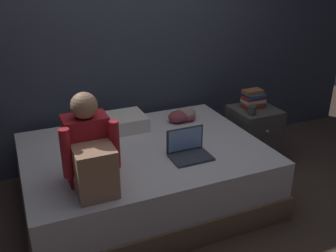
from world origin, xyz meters
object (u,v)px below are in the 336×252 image
at_px(bed, 144,174).
at_px(person_sitting, 90,152).
at_px(nightstand, 253,135).
at_px(pillow, 115,123).
at_px(laptop, 188,150).
at_px(clothes_pile, 184,115).
at_px(book_stack, 253,99).
at_px(mug, 252,110).

height_order(bed, person_sitting, person_sitting).
xyz_separation_m(nightstand, pillow, (-1.41, 0.20, 0.29)).
relative_size(laptop, pillow, 0.57).
xyz_separation_m(pillow, clothes_pile, (0.68, -0.05, -0.01)).
xyz_separation_m(bed, nightstand, (1.30, 0.25, 0.04)).
xyz_separation_m(nightstand, clothes_pile, (-0.74, 0.15, 0.28)).
bearing_deg(nightstand, book_stack, 100.68).
xyz_separation_m(bed, clothes_pile, (0.56, 0.40, 0.32)).
bearing_deg(person_sitting, clothes_pile, 36.38).
distance_m(nightstand, pillow, 1.46).
height_order(nightstand, clothes_pile, clothes_pile).
height_order(nightstand, pillow, pillow).
bearing_deg(book_stack, mug, -126.62).
bearing_deg(laptop, nightstand, 27.65).
distance_m(bed, pillow, 0.57).
height_order(laptop, book_stack, book_stack).
distance_m(bed, laptop, 0.51).
relative_size(bed, clothes_pile, 6.73).
distance_m(nightstand, person_sitting, 1.99).
bearing_deg(pillow, bed, -75.79).
xyz_separation_m(pillow, book_stack, (1.41, -0.16, 0.09)).
distance_m(bed, clothes_pile, 0.76).
height_order(nightstand, person_sitting, person_sitting).
bearing_deg(nightstand, person_sitting, -160.39).
relative_size(bed, pillow, 3.57).
height_order(bed, laptop, laptop).
distance_m(pillow, mug, 1.32).
relative_size(bed, nightstand, 3.43).
xyz_separation_m(laptop, book_stack, (1.02, 0.58, 0.10)).
bearing_deg(pillow, book_stack, -6.49).
distance_m(person_sitting, clothes_pile, 1.37).
bearing_deg(mug, clothes_pile, 155.84).
xyz_separation_m(bed, pillow, (-0.11, 0.45, 0.33)).
bearing_deg(clothes_pile, bed, -144.81).
distance_m(laptop, pillow, 0.84).
distance_m(bed, book_stack, 1.39).
relative_size(nightstand, book_stack, 2.61).
relative_size(pillow, clothes_pile, 1.89).
height_order(bed, clothes_pile, clothes_pile).
height_order(laptop, pillow, laptop).
relative_size(person_sitting, clothes_pile, 2.21).
bearing_deg(clothes_pile, book_stack, -8.44).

